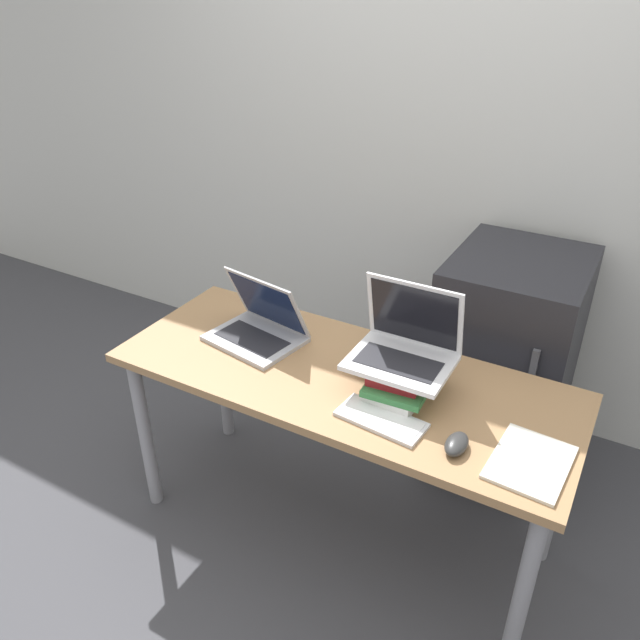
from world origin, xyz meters
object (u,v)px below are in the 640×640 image
at_px(notepad, 530,462).
at_px(mini_fridge, 505,365).
at_px(laptop_on_books, 405,346).
at_px(mouse, 457,444).
at_px(wireless_keyboard, 381,419).
at_px(book_stack, 401,379).
at_px(laptop_left, 259,327).

xyz_separation_m(notepad, mini_fridge, (-0.25, 0.83, -0.25)).
xyz_separation_m(laptop_on_books, mouse, (0.25, -0.21, -0.13)).
bearing_deg(mini_fridge, wireless_keyboard, -101.35).
height_order(book_stack, laptop_on_books, laptop_on_books).
xyz_separation_m(laptop_on_books, mini_fridge, (0.19, 0.66, -0.39)).
bearing_deg(mini_fridge, laptop_on_books, -106.14).
distance_m(book_stack, notepad, 0.46).
bearing_deg(laptop_on_books, mini_fridge, 73.86).
bearing_deg(mouse, book_stack, 143.95).
bearing_deg(laptop_left, laptop_on_books, -1.28).
bearing_deg(laptop_on_books, laptop_left, 178.72).
relative_size(book_stack, laptop_on_books, 0.84).
relative_size(book_stack, mini_fridge, 0.28).
distance_m(notepad, mini_fridge, 0.90).
bearing_deg(mini_fridge, mouse, -85.99).
xyz_separation_m(laptop_left, mini_fridge, (0.75, 0.65, -0.29)).
bearing_deg(book_stack, notepad, -16.97).
xyz_separation_m(laptop_on_books, notepad, (0.45, -0.17, -0.14)).
bearing_deg(laptop_left, book_stack, -4.49).
relative_size(book_stack, mouse, 2.49).
distance_m(laptop_left, book_stack, 0.57).
distance_m(laptop_on_books, mini_fridge, 0.79).
relative_size(laptop_on_books, mini_fridge, 0.33).
xyz_separation_m(laptop_left, mouse, (0.81, -0.22, -0.03)).
height_order(notepad, mini_fridge, mini_fridge).
bearing_deg(laptop_left, mini_fridge, 40.79).
height_order(laptop_on_books, wireless_keyboard, laptop_on_books).
xyz_separation_m(wireless_keyboard, mouse, (0.23, -0.01, 0.01)).
height_order(laptop_on_books, mini_fridge, laptop_on_books).
distance_m(wireless_keyboard, notepad, 0.43).
height_order(book_stack, mouse, book_stack).
distance_m(mouse, mini_fridge, 0.91).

